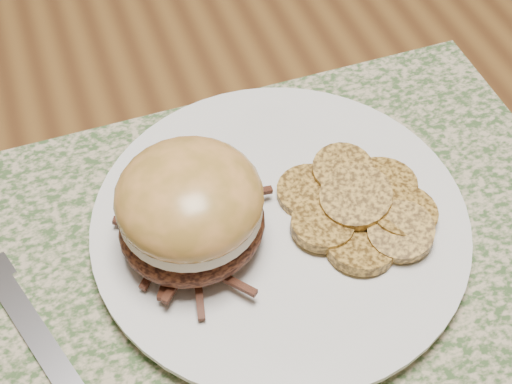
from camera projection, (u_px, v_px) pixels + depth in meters
dining_table at (417, 131)px, 0.71m from camera, size 1.50×0.90×0.75m
placemat at (293, 245)px, 0.53m from camera, size 0.45×0.33×0.00m
dinner_plate at (280, 224)px, 0.52m from camera, size 0.26×0.26×0.02m
pork_sandwich at (190, 209)px, 0.48m from camera, size 0.13×0.13×0.08m
roasted_potatoes at (360, 206)px, 0.52m from camera, size 0.12×0.13×0.03m
fork at (28, 322)px, 0.48m from camera, size 0.08×0.19×0.00m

